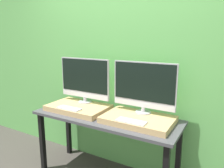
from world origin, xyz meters
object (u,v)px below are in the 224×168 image
Objects in this scene: keyboard_right at (131,121)px; monitor_right at (144,86)px; monitor_left at (84,79)px; keyboard_left at (69,108)px.

monitor_right is at bearing 90.00° from keyboard_right.
monitor_left is at bearing 180.00° from monitor_right.
keyboard_right is at bearing 0.00° from keyboard_left.
keyboard_left is at bearing 180.00° from keyboard_right.
monitor_left is at bearing 90.00° from keyboard_left.
keyboard_left is 0.84m from monitor_right.
monitor_right reaches higher than keyboard_right.
keyboard_left is 1.00× the size of keyboard_right.
monitor_left reaches higher than keyboard_left.
keyboard_left is 0.43× the size of monitor_right.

